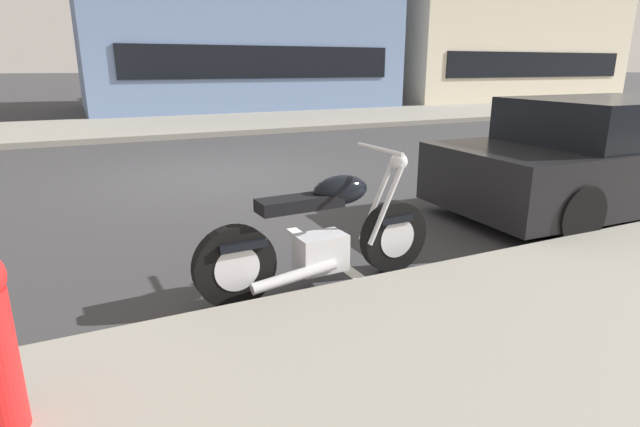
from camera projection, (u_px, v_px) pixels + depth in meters
ground_plane at (221, 177)px, 8.25m from camera, size 260.00×260.00×0.00m
sidewalk_far_curb at (478, 111)px, 19.44m from camera, size 120.00×5.00×0.14m
parking_stall_stripe at (336, 261)px, 4.70m from camera, size 0.12×2.20×0.01m
parked_motorcycle at (323, 237)px, 4.05m from camera, size 2.08×0.62×1.11m
parked_car_across_street at (606, 157)px, 6.28m from camera, size 4.42×1.94×1.37m
townhouse_corner_block at (229, 2)px, 20.63m from camera, size 11.73×8.41×8.44m
townhouse_near_left at (463, 21)px, 27.24m from camera, size 12.65×10.80×8.08m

